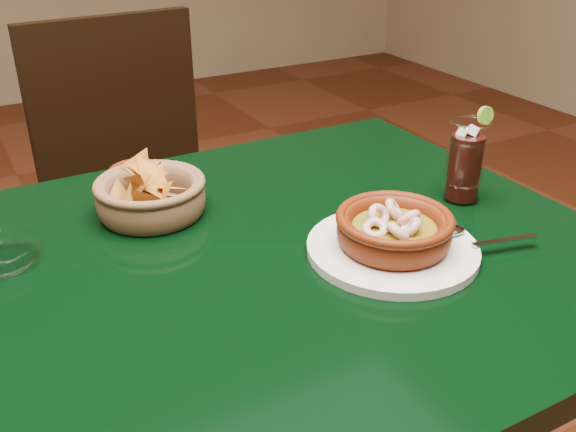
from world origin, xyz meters
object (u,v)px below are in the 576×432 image
dining_chair (144,202)px  chip_basket (151,196)px  dining_table (193,334)px  shrimp_plate (394,234)px  cola_drink (465,162)px

dining_chair → chip_basket: 0.60m
dining_table → dining_chair: bearing=78.5°
shrimp_plate → cola_drink: (0.20, 0.08, 0.04)m
dining_table → chip_basket: chip_basket is taller
dining_chair → chip_basket: bearing=-103.8°
dining_table → cola_drink: (0.47, -0.00, 0.16)m
shrimp_plate → chip_basket: (-0.25, 0.28, 0.00)m
dining_chair → shrimp_plate: dining_chair is taller
dining_chair → cola_drink: bearing=-65.3°
shrimp_plate → chip_basket: chip_basket is taller
chip_basket → dining_table: bearing=-94.7°
dining_chair → shrimp_plate: 0.85m
shrimp_plate → cola_drink: bearing=22.6°
dining_table → cola_drink: bearing=-0.2°
dining_table → cola_drink: cola_drink is taller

